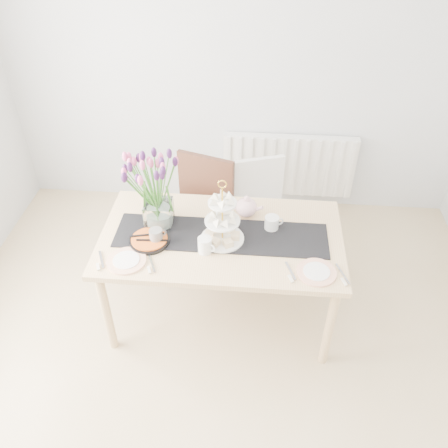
# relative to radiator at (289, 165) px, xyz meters

# --- Properties ---
(room_shell) EXTENTS (4.50, 4.50, 4.50)m
(room_shell) POSITION_rel_radiator_xyz_m (-0.50, -2.19, 0.85)
(room_shell) COLOR tan
(room_shell) RESTS_ON ground
(radiator) EXTENTS (1.20, 0.08, 0.60)m
(radiator) POSITION_rel_radiator_xyz_m (0.00, 0.00, 0.00)
(radiator) COLOR white
(radiator) RESTS_ON room_shell
(dining_table) EXTENTS (1.60, 0.90, 0.75)m
(dining_table) POSITION_rel_radiator_xyz_m (-0.50, -1.40, 0.22)
(dining_table) COLOR tan
(dining_table) RESTS_ON ground
(chair_brown) EXTENTS (0.58, 0.58, 0.94)m
(chair_brown) POSITION_rel_radiator_xyz_m (-0.72, -0.83, 0.10)
(chair_brown) COLOR #3B1E15
(chair_brown) RESTS_ON ground
(chair_white) EXTENTS (0.54, 0.54, 0.86)m
(chair_white) POSITION_rel_radiator_xyz_m (-0.24, -0.70, 0.05)
(chair_white) COLOR white
(chair_white) RESTS_ON ground
(table_runner) EXTENTS (1.40, 0.35, 0.01)m
(table_runner) POSITION_rel_radiator_xyz_m (-0.50, -1.40, 0.30)
(table_runner) COLOR black
(table_runner) RESTS_ON dining_table
(tulip_vase) EXTENTS (0.65, 0.65, 0.55)m
(tulip_vase) POSITION_rel_radiator_xyz_m (-0.92, -1.31, 0.65)
(tulip_vase) COLOR silver
(tulip_vase) RESTS_ON dining_table
(cake_stand) EXTENTS (0.28, 0.28, 0.42)m
(cake_stand) POSITION_rel_radiator_xyz_m (-0.48, -1.44, 0.42)
(cake_stand) COLOR gold
(cake_stand) RESTS_ON dining_table
(teapot) EXTENTS (0.28, 0.25, 0.16)m
(teapot) POSITION_rel_radiator_xyz_m (-0.34, -1.17, 0.37)
(teapot) COLOR white
(teapot) RESTS_ON dining_table
(cream_jug) EXTENTS (0.12, 0.12, 0.10)m
(cream_jug) POSITION_rel_radiator_xyz_m (-0.17, -1.29, 0.35)
(cream_jug) COLOR silver
(cream_jug) RESTS_ON dining_table
(tart_tin) EXTENTS (0.26, 0.26, 0.03)m
(tart_tin) POSITION_rel_radiator_xyz_m (-0.95, -1.50, 0.32)
(tart_tin) COLOR black
(tart_tin) RESTS_ON dining_table
(mug_grey) EXTENTS (0.12, 0.12, 0.10)m
(mug_grey) POSITION_rel_radiator_xyz_m (-0.91, -1.49, 0.35)
(mug_grey) COLOR slate
(mug_grey) RESTS_ON dining_table
(mug_white) EXTENTS (0.12, 0.12, 0.11)m
(mug_white) POSITION_rel_radiator_xyz_m (-0.58, -1.56, 0.35)
(mug_white) COLOR silver
(mug_white) RESTS_ON dining_table
(plate_left) EXTENTS (0.33, 0.33, 0.01)m
(plate_left) POSITION_rel_radiator_xyz_m (-1.06, -1.69, 0.31)
(plate_left) COLOR white
(plate_left) RESTS_ON dining_table
(plate_right) EXTENTS (0.31, 0.31, 0.01)m
(plate_right) POSITION_rel_radiator_xyz_m (0.11, -1.69, 0.31)
(plate_right) COLOR white
(plate_right) RESTS_ON dining_table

